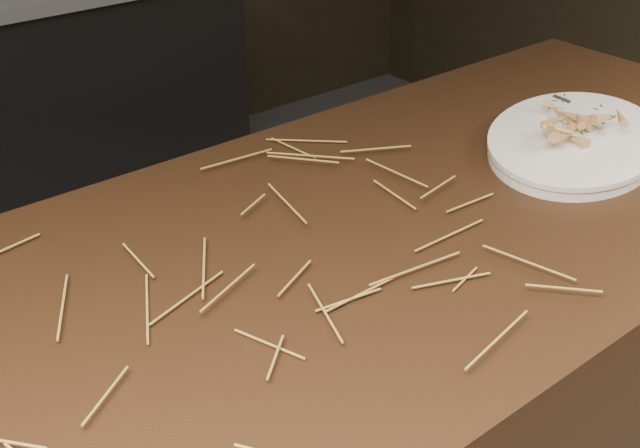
% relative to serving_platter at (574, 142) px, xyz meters
% --- Properties ---
extents(straw_bedding, '(1.40, 0.60, 0.02)m').
position_rel_serving_platter_xyz_m(straw_bedding, '(-0.75, 0.03, -0.00)').
color(straw_bedding, olive).
rests_on(straw_bedding, main_counter).
extents(serving_platter, '(0.46, 0.39, 0.02)m').
position_rel_serving_platter_xyz_m(serving_platter, '(0.00, 0.00, 0.00)').
color(serving_platter, white).
rests_on(serving_platter, main_counter).
extents(roasted_veg_heap, '(0.23, 0.20, 0.04)m').
position_rel_serving_platter_xyz_m(roasted_veg_heap, '(0.00, 0.00, 0.03)').
color(roasted_veg_heap, '#AA7C44').
rests_on(roasted_veg_heap, serving_platter).
extents(serving_fork, '(0.03, 0.15, 0.00)m').
position_rel_serving_platter_xyz_m(serving_fork, '(0.13, 0.04, 0.01)').
color(serving_fork, silver).
rests_on(serving_fork, serving_platter).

